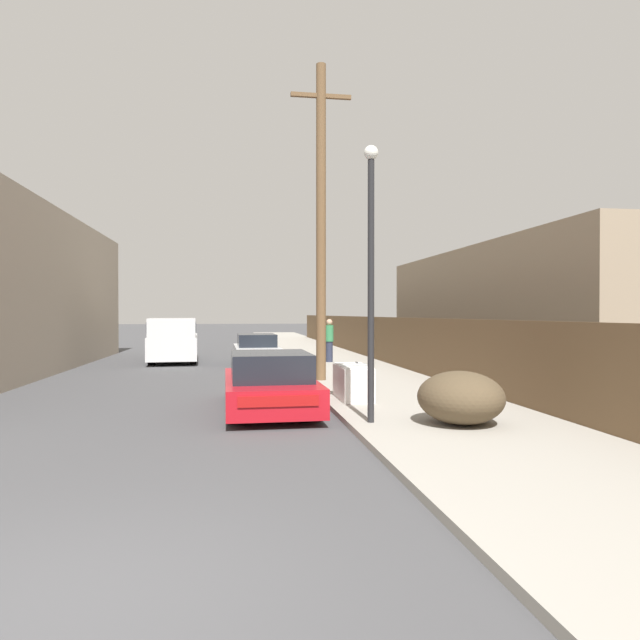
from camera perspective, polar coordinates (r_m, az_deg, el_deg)
ground_plane at (r=4.85m, az=-23.71°, el=-24.98°), size 220.00×220.00×0.00m
sidewalk_curb at (r=28.10m, az=-0.14°, el=-3.48°), size 4.20×63.00×0.12m
discarded_fridge at (r=13.25m, az=3.32°, el=-6.19°), size 0.71×1.64×0.81m
parked_sports_car_red at (r=12.33m, az=-5.08°, el=-6.37°), size 1.93×4.48×1.27m
car_parked_mid at (r=23.19m, az=-6.40°, el=-3.03°), size 1.82×4.14×1.27m
pickup_truck at (r=25.09m, az=-14.44°, el=-2.00°), size 2.28×5.36×1.89m
utility_pole at (r=17.09m, az=0.10°, el=10.12°), size 1.80×0.29×9.32m
street_lamp at (r=10.38m, az=5.12°, el=5.69°), size 0.26×0.26×5.00m
brush_pile at (r=10.56m, az=13.89°, el=-7.53°), size 1.52×1.66×0.94m
wooden_fence at (r=25.52m, az=5.19°, el=-1.72°), size 0.08×44.63×1.82m
building_right_house at (r=22.86m, az=20.71°, el=0.99°), size 6.00×16.23×4.48m
pedestrian at (r=23.16m, az=0.94°, el=-2.00°), size 0.34×0.34×1.74m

